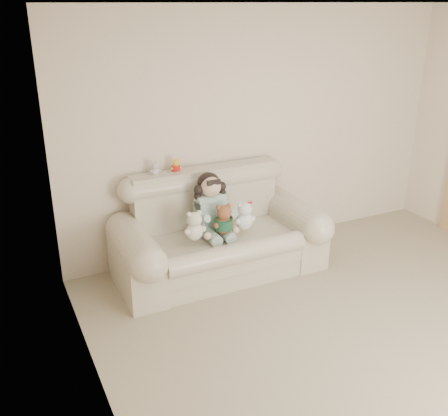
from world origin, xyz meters
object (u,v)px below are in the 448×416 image
at_px(white_cat, 244,213).
at_px(seated_child, 211,204).
at_px(sofa, 220,226).
at_px(brown_teddy, 224,216).
at_px(cream_teddy, 194,223).

bearing_deg(white_cat, seated_child, 149.93).
height_order(sofa, seated_child, seated_child).
distance_m(brown_teddy, cream_teddy, 0.31).
height_order(seated_child, brown_teddy, seated_child).
height_order(sofa, brown_teddy, sofa).
bearing_deg(sofa, white_cat, -31.71).
height_order(seated_child, white_cat, seated_child).
distance_m(seated_child, white_cat, 0.35).
bearing_deg(white_cat, sofa, 155.99).
bearing_deg(sofa, seated_child, 127.30).
relative_size(sofa, cream_teddy, 6.14).
height_order(white_cat, cream_teddy, white_cat).
bearing_deg(seated_child, brown_teddy, -83.08).
bearing_deg(brown_teddy, seated_child, 85.93).
xyz_separation_m(sofa, seated_child, (-0.06, 0.08, 0.23)).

